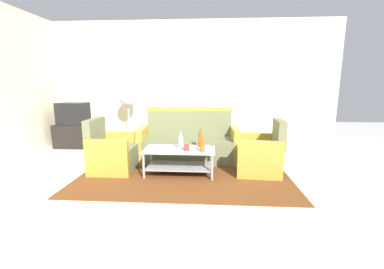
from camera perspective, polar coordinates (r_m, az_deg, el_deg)
ground_plane at (r=3.34m, az=-3.58°, el=-13.86°), size 14.00×14.00×0.00m
wall_back at (r=6.07m, az=0.03°, el=11.01°), size 6.52×0.12×2.80m
rug at (r=4.21m, az=-1.54°, el=-8.36°), size 3.22×2.21×0.01m
couch at (r=4.80m, az=-0.70°, el=-2.06°), size 1.82×0.79×0.96m
armchair_left at (r=4.44m, az=-17.10°, el=-4.01°), size 0.70×0.76×0.85m
armchair_right at (r=4.28m, az=14.77°, el=-4.44°), size 0.75×0.81×0.85m
coffee_table at (r=4.09m, az=-2.78°, el=-5.07°), size 1.10×0.60×0.40m
bottle_orange at (r=3.86m, az=2.31°, el=-2.32°), size 0.07×0.07×0.27m
bottle_clear at (r=4.04m, az=-2.48°, el=-1.74°), size 0.08×0.08×0.27m
bottle_brown at (r=4.14m, az=1.80°, el=-1.22°), size 0.06×0.06×0.30m
cup at (r=3.93m, az=-1.17°, el=-2.85°), size 0.08×0.08×0.10m
tv_stand at (r=6.43m, az=-24.38°, el=-0.20°), size 0.80×0.50×0.52m
television at (r=6.36m, az=-24.73°, el=4.23°), size 0.64×0.49×0.48m
pedestal_fan at (r=5.89m, az=-13.91°, el=6.92°), size 0.36×0.36×1.27m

